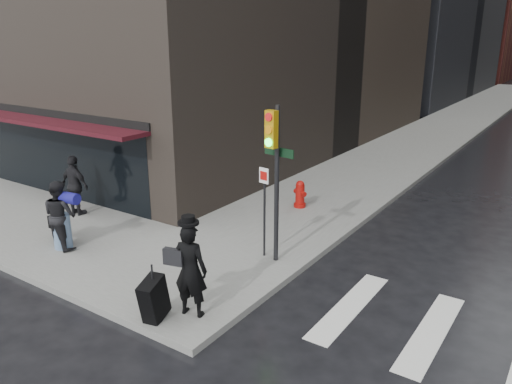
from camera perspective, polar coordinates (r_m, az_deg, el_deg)
ground at (r=11.27m, az=-8.27°, el=-9.91°), size 140.00×140.00×0.00m
sidewalk_left at (r=35.35m, az=22.71°, el=7.91°), size 4.00×50.00×0.15m
storefront at (r=16.97m, az=-22.01°, el=4.92°), size 8.40×1.11×2.83m
man_overcoat at (r=9.30m, az=-8.37°, el=-9.30°), size 1.03×1.20×2.00m
man_jeans at (r=12.96m, az=-21.46°, el=-2.42°), size 1.21×0.68×1.71m
man_greycoat at (r=15.23m, az=-19.97°, el=0.70°), size 1.04×0.47×1.75m
traffic_light at (r=10.92m, az=2.01°, el=3.25°), size 0.89×0.47×3.59m
fire_hydrant at (r=15.15m, az=5.04°, el=-0.37°), size 0.48×0.36×0.83m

